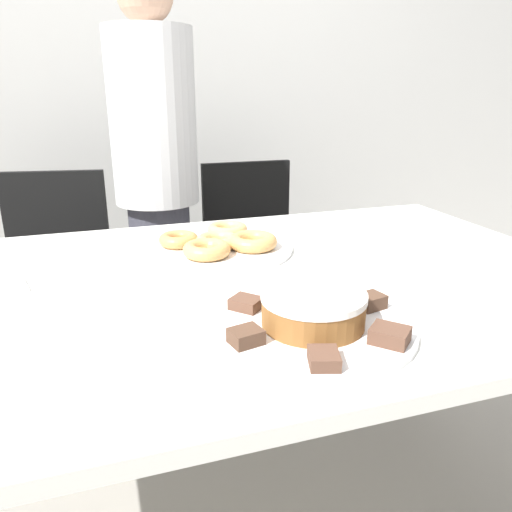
% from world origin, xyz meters
% --- Properties ---
extents(wall_back, '(8.00, 0.05, 2.60)m').
position_xyz_m(wall_back, '(0.00, 1.61, 1.30)').
color(wall_back, beige).
rests_on(wall_back, ground_plane).
extents(table, '(1.68, 1.01, 0.77)m').
position_xyz_m(table, '(0.00, 0.00, 0.69)').
color(table, silver).
rests_on(table, ground_plane).
extents(person_standing, '(0.31, 0.31, 1.56)m').
position_xyz_m(person_standing, '(-0.04, 0.87, 0.83)').
color(person_standing, '#383842').
rests_on(person_standing, ground_plane).
extents(office_chair_left, '(0.51, 0.51, 0.86)m').
position_xyz_m(office_chair_left, '(-0.45, 0.95, 0.40)').
color(office_chair_left, black).
rests_on(office_chair_left, ground_plane).
extents(office_chair_right, '(0.44, 0.44, 0.86)m').
position_xyz_m(office_chair_right, '(0.37, 0.95, 0.40)').
color(office_chair_right, black).
rests_on(office_chair_right, ground_plane).
extents(plate_cake, '(0.36, 0.36, 0.01)m').
position_xyz_m(plate_cake, '(0.07, -0.28, 0.77)').
color(plate_cake, white).
rests_on(plate_cake, table).
extents(plate_donuts, '(0.39, 0.39, 0.01)m').
position_xyz_m(plate_donuts, '(0.02, 0.21, 0.77)').
color(plate_donuts, white).
rests_on(plate_donuts, table).
extents(frosted_cake, '(0.18, 0.18, 0.06)m').
position_xyz_m(frosted_cake, '(0.07, -0.28, 0.81)').
color(frosted_cake, brown).
rests_on(frosted_cake, plate_cake).
extents(lamington_0, '(0.06, 0.05, 0.02)m').
position_xyz_m(lamington_0, '(-0.06, -0.31, 0.79)').
color(lamington_0, '#513828').
rests_on(lamington_0, plate_cake).
extents(lamington_1, '(0.06, 0.06, 0.02)m').
position_xyz_m(lamington_1, '(0.03, -0.40, 0.79)').
color(lamington_1, brown).
rests_on(lamington_1, plate_cake).
extents(lamington_2, '(0.08, 0.08, 0.03)m').
position_xyz_m(lamington_2, '(0.16, -0.37, 0.79)').
color(lamington_2, brown).
rests_on(lamington_2, plate_cake).
extents(lamington_3, '(0.06, 0.05, 0.03)m').
position_xyz_m(lamington_3, '(0.20, -0.25, 0.79)').
color(lamington_3, '#513828').
rests_on(lamington_3, plate_cake).
extents(lamington_4, '(0.06, 0.06, 0.02)m').
position_xyz_m(lamington_4, '(0.11, -0.15, 0.79)').
color(lamington_4, '#513828').
rests_on(lamington_4, plate_cake).
extents(lamington_5, '(0.07, 0.07, 0.02)m').
position_xyz_m(lamington_5, '(-0.02, -0.18, 0.79)').
color(lamington_5, brown).
rests_on(lamington_5, plate_cake).
extents(donut_0, '(0.11, 0.11, 0.03)m').
position_xyz_m(donut_0, '(0.02, 0.21, 0.79)').
color(donut_0, '#E5AD66').
rests_on(donut_0, plate_donuts).
extents(donut_1, '(0.13, 0.13, 0.04)m').
position_xyz_m(donut_1, '(0.10, 0.17, 0.80)').
color(donut_1, tan).
rests_on(donut_1, plate_donuts).
extents(donut_2, '(0.11, 0.11, 0.03)m').
position_xyz_m(donut_2, '(0.08, 0.31, 0.79)').
color(donut_2, '#E5AD66').
rests_on(donut_2, plate_donuts).
extents(donut_3, '(0.10, 0.10, 0.03)m').
position_xyz_m(donut_3, '(-0.07, 0.25, 0.79)').
color(donut_3, '#D18E4C').
rests_on(donut_3, plate_donuts).
extents(donut_4, '(0.12, 0.12, 0.03)m').
position_xyz_m(donut_4, '(-0.02, 0.14, 0.80)').
color(donut_4, tan).
rests_on(donut_4, plate_donuts).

